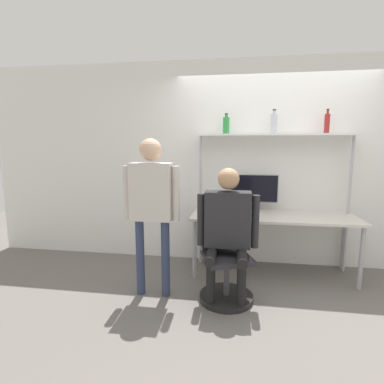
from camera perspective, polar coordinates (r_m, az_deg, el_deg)
ground_plane at (r=3.73m, az=15.37°, el=-16.95°), size 12.00×12.00×0.00m
wall_back at (r=4.11m, az=14.97°, el=5.08°), size 8.00×0.06×2.70m
desk at (r=3.84m, az=15.17°, el=-5.25°), size 1.99×0.70×0.76m
shelf_unit at (r=3.92m, az=15.36°, el=7.30°), size 1.89×0.28×1.74m
monitor at (r=3.96m, az=11.78°, el=0.32°), size 0.60×0.19×0.48m
laptop at (r=3.71m, az=7.78°, el=-3.27°), size 0.34×0.25×0.25m
cell_phone at (r=3.67m, az=11.79°, el=-4.54°), size 0.07×0.15×0.01m
office_chair at (r=3.26m, az=6.38°, el=-14.88°), size 0.59×0.59×0.94m
person_seated at (r=3.05m, az=6.79°, el=-6.02°), size 0.63×0.47×1.38m
person_standing at (r=3.12m, az=-7.72°, el=-0.99°), size 0.59×0.23×1.68m
bottle_clear at (r=3.93m, az=15.32°, el=12.50°), size 0.08×0.08×0.29m
bottle_red at (r=4.04m, az=24.32°, el=11.87°), size 0.06×0.06×0.29m
bottle_green at (r=3.91m, az=6.53°, el=12.53°), size 0.08×0.08×0.25m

